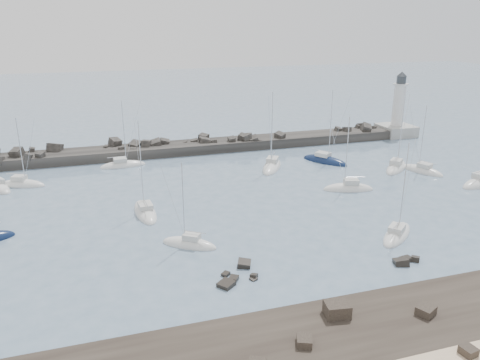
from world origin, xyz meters
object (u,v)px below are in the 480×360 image
at_px(sailboat_3, 145,212).
at_px(lighthouse, 397,122).
at_px(sailboat_5, 189,244).
at_px(sailboat_9, 348,189).
at_px(sailboat_12, 396,168).
at_px(sailboat_7, 397,235).
at_px(sailboat_10, 422,171).
at_px(sailboat_6, 272,167).
at_px(sailboat_4, 123,166).
at_px(sailboat_14, 22,185).
at_px(sailboat_8, 325,161).

bearing_deg(sailboat_3, lighthouse, 26.02).
distance_m(sailboat_5, sailboat_9, 28.71).
xyz_separation_m(sailboat_5, sailboat_12, (39.62, 17.83, 0.02)).
distance_m(sailboat_7, sailboat_10, 27.57).
bearing_deg(sailboat_6, sailboat_4, 160.78).
relative_size(sailboat_4, sailboat_6, 0.87).
bearing_deg(sailboat_12, sailboat_10, -38.99).
height_order(lighthouse, sailboat_6, lighthouse).
bearing_deg(sailboat_6, lighthouse, 22.65).
bearing_deg(sailboat_10, sailboat_12, 141.01).
bearing_deg(sailboat_7, sailboat_12, 55.38).
bearing_deg(sailboat_3, sailboat_7, -29.73).
xyz_separation_m(lighthouse, sailboat_10, (-11.52, -24.11, -2.95)).
xyz_separation_m(sailboat_3, sailboat_14, (-16.92, 16.65, 0.01)).
bearing_deg(sailboat_4, lighthouse, 5.76).
relative_size(lighthouse, sailboat_3, 1.10).
relative_size(sailboat_4, sailboat_10, 1.03).
xyz_separation_m(lighthouse, sailboat_4, (-59.50, -6.00, -2.96)).
xyz_separation_m(sailboat_10, sailboat_12, (-3.25, 2.63, 0.02)).
height_order(sailboat_7, sailboat_12, sailboat_12).
distance_m(sailboat_5, sailboat_10, 45.49).
height_order(sailboat_8, sailboat_14, sailboat_8).
distance_m(lighthouse, sailboat_4, 59.87).
xyz_separation_m(sailboat_5, sailboat_8, (29.91, 25.34, 0.00)).
xyz_separation_m(sailboat_8, sailboat_10, (12.96, -10.14, -0.00)).
height_order(sailboat_3, sailboat_7, sailboat_3).
height_order(sailboat_5, sailboat_9, sailboat_9).
relative_size(lighthouse, sailboat_10, 1.20).
xyz_separation_m(sailboat_7, sailboat_12, (15.66, 22.69, 0.03)).
bearing_deg(sailboat_8, sailboat_6, -176.73).
xyz_separation_m(sailboat_3, sailboat_9, (30.24, 0.05, 0.02)).
distance_m(sailboat_3, sailboat_6, 26.99).
relative_size(sailboat_7, sailboat_14, 1.05).
distance_m(sailboat_10, sailboat_12, 4.18).
xyz_separation_m(lighthouse, sailboat_6, (-34.92, -14.57, -2.94)).
relative_size(lighthouse, sailboat_14, 1.26).
distance_m(sailboat_6, sailboat_8, 10.46).
distance_m(sailboat_3, sailboat_4, 22.40).
relative_size(sailboat_4, sailboat_14, 1.08).
height_order(sailboat_12, sailboat_14, sailboat_12).
bearing_deg(sailboat_14, sailboat_5, -53.21).
xyz_separation_m(sailboat_3, sailboat_8, (33.63, 14.39, 0.01)).
height_order(sailboat_4, sailboat_12, sailboat_12).
bearing_deg(sailboat_8, sailboat_14, 177.44).
bearing_deg(sailboat_4, sailboat_7, -52.71).
distance_m(sailboat_5, sailboat_12, 43.45).
relative_size(sailboat_4, sailboat_8, 0.89).
distance_m(sailboat_8, sailboat_14, 50.60).
bearing_deg(sailboat_9, sailboat_4, 144.79).
height_order(sailboat_8, sailboat_10, sailboat_8).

